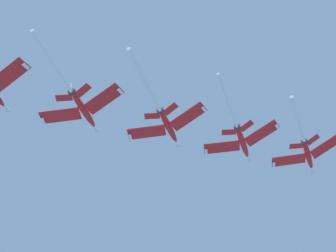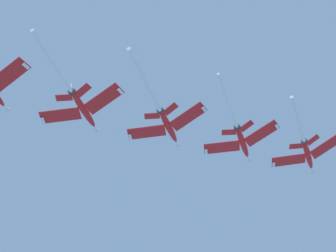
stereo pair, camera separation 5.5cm
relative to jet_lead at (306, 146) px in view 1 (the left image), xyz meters
name	(u,v)px [view 1 (the left image)]	position (x,y,z in m)	size (l,w,h in m)	color
jet_lead	(306,146)	(0.00, 0.00, 0.00)	(19.90, 27.37, 14.16)	red
jet_second	(240,135)	(-16.50, -9.50, -6.60)	(19.98, 28.47, 14.83)	red
jet_third	(162,113)	(-33.46, -21.94, -14.22)	(19.94, 29.33, 16.28)	red
jet_fourth	(77,99)	(-50.32, -31.19, -19.88)	(19.95, 27.70, 15.12)	red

